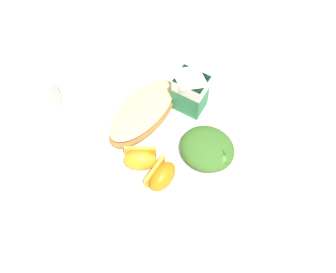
% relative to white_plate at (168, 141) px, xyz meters
% --- Properties ---
extents(ground, '(3.00, 3.00, 0.00)m').
position_rel_white_plate_xyz_m(ground, '(0.00, 0.00, -0.01)').
color(ground, beige).
extents(white_plate, '(0.28, 0.28, 0.02)m').
position_rel_white_plate_xyz_m(white_plate, '(0.00, 0.00, 0.00)').
color(white_plate, white).
rests_on(white_plate, ground).
extents(cheesy_pizza_bread, '(0.11, 0.18, 0.04)m').
position_rel_white_plate_xyz_m(cheesy_pizza_bread, '(-0.06, 0.02, 0.03)').
color(cheesy_pizza_bread, '#A87038').
rests_on(cheesy_pizza_bread, white_plate).
extents(green_salad_pile, '(0.10, 0.09, 0.04)m').
position_rel_white_plate_xyz_m(green_salad_pile, '(0.08, 0.01, 0.03)').
color(green_salad_pile, '#3D7028').
rests_on(green_salad_pile, white_plate).
extents(milk_carton, '(0.06, 0.05, 0.11)m').
position_rel_white_plate_xyz_m(milk_carton, '(-0.00, 0.08, 0.07)').
color(milk_carton, '#2D8451').
rests_on(milk_carton, white_plate).
extents(orange_wedge_front, '(0.07, 0.06, 0.04)m').
position_rel_white_plate_xyz_m(orange_wedge_front, '(-0.02, -0.07, 0.03)').
color(orange_wedge_front, orange).
rests_on(orange_wedge_front, white_plate).
extents(orange_wedge_middle, '(0.04, 0.06, 0.04)m').
position_rel_white_plate_xyz_m(orange_wedge_middle, '(0.03, -0.08, 0.03)').
color(orange_wedge_middle, orange).
rests_on(orange_wedge_middle, white_plate).
extents(metal_fork, '(0.19, 0.06, 0.01)m').
position_rel_white_plate_xyz_m(metal_fork, '(-0.15, 0.11, -0.01)').
color(metal_fork, silver).
rests_on(metal_fork, ground).
extents(drinking_clear_cup, '(0.07, 0.07, 0.09)m').
position_rel_white_plate_xyz_m(drinking_clear_cup, '(-0.24, -0.05, 0.04)').
color(drinking_clear_cup, silver).
rests_on(drinking_clear_cup, ground).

